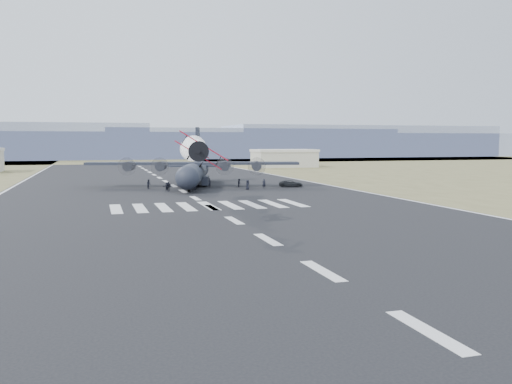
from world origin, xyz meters
name	(u,v)px	position (x,y,z in m)	size (l,w,h in m)	color
ground	(428,331)	(0.00, 0.00, 0.00)	(500.00, 500.00, 0.00)	black
scrub_far	(129,160)	(0.00, 230.00, 0.00)	(500.00, 80.00, 0.00)	brown
runway_markings	(195,198)	(0.00, 60.00, 0.01)	(60.00, 260.00, 0.01)	silver
ridge_seg_d	(125,145)	(0.00, 260.00, 6.50)	(150.00, 50.00, 13.00)	#8793AC
ridge_seg_e	(249,143)	(65.00, 260.00, 7.50)	(150.00, 50.00, 15.00)	#8793AC
ridge_seg_f	(359,141)	(130.00, 260.00, 8.50)	(150.00, 50.00, 17.00)	#8793AC
ridge_seg_g	(456,145)	(195.00, 260.00, 6.50)	(150.00, 50.00, 13.00)	#8793AC
hangar_right	(284,158)	(46.00, 150.00, 3.01)	(20.50, 12.50, 5.90)	#AFAC9B
aerobatic_biplane	(201,152)	(-4.02, 33.97, 7.49)	(4.99, 5.22, 4.16)	red
smoke_trail	(194,148)	(-1.49, 52.32, 7.62)	(4.85, 21.89, 3.60)	white
transport_aircraft	(194,171)	(3.73, 82.22, 2.97)	(39.47, 32.26, 11.50)	#222833
support_vehicle	(291,184)	(20.90, 75.10, 0.63)	(2.08, 4.52, 1.26)	black
crew_a	(210,183)	(5.98, 78.51, 0.86)	(0.63, 0.52, 1.72)	black
crew_b	(149,184)	(-5.22, 78.45, 0.87)	(0.84, 0.52, 1.74)	black
crew_c	(195,185)	(2.34, 73.51, 0.83)	(1.07, 0.50, 1.66)	black
crew_d	(169,186)	(-2.30, 73.21, 0.82)	(0.96, 0.49, 1.64)	black
crew_e	(248,185)	(11.54, 71.93, 0.85)	(0.83, 0.51, 1.71)	black
crew_f	(167,187)	(-2.76, 71.88, 0.82)	(1.51, 0.49, 1.63)	black
crew_g	(264,184)	(14.99, 73.19, 0.88)	(0.64, 0.53, 1.76)	black
crew_h	(239,183)	(11.53, 77.67, 0.78)	(0.76, 0.47, 1.56)	black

